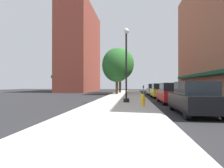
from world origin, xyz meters
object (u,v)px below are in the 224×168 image
Objects in this scene: lamppost at (126,63)px; tree_mid at (117,65)px; fire_hydrant at (143,100)px; tree_near at (120,64)px; car_yellow at (160,91)px; car_black at (194,99)px; parking_meter_near at (143,90)px; car_red at (171,93)px; car_silver at (154,90)px.

tree_mid is at bearing 97.79° from lamppost.
fire_hydrant is 0.10× the size of tree_near.
tree_mid is (-0.13, -5.54, -0.76)m from tree_near.
car_black is at bearing -88.56° from car_yellow.
tree_near is 1.15× the size of tree_mid.
car_yellow is at bearing -51.03° from tree_mid.
tree_mid is at bearing -91.35° from tree_near.
fire_hydrant is 0.18× the size of car_black.
tree_near is at bearing 103.28° from parking_meter_near.
tree_near is at bearing 95.20° from lamppost.
lamppost is 1.37× the size of car_red.
car_yellow is (0.00, 12.34, 0.00)m from car_black.
lamppost is at bearing -172.04° from car_red.
car_yellow is (2.41, 9.61, 0.29)m from fire_hydrant.
tree_near is 1.88× the size of car_red.
car_black is at bearing -77.76° from tree_near.
fire_hydrant is at bearing -79.38° from tree_mid.
parking_meter_near is 10.44m from car_black.
parking_meter_near is (1.64, 5.01, -2.25)m from lamppost.
parking_meter_near is (0.46, 7.52, 0.43)m from fire_hydrant.
car_yellow is 1.00× the size of car_silver.
fire_hydrant is at bearing 133.40° from car_black.
car_red is at bearing -67.64° from tree_mid.
parking_meter_near is at bearing -76.72° from tree_near.
car_silver is at bearing 91.44° from car_yellow.
lamppost is at bearing -84.80° from tree_near.
lamppost is at bearing -108.10° from parking_meter_near.
lamppost is 1.37× the size of car_yellow.
tree_mid is (-1.90, 13.87, 1.33)m from lamppost.
car_yellow is (5.48, -6.78, -3.73)m from tree_mid.
car_silver is at bearing 89.32° from car_red.
fire_hydrant is 0.18× the size of car_red.
car_black is 5.80m from car_red.
lamppost reaches higher than parking_meter_near.
tree_near is (-2.94, 21.93, 4.78)m from fire_hydrant.
lamppost is 1.37× the size of car_black.
fire_hydrant is 0.18× the size of car_silver.
lamppost reaches higher than car_black.
car_yellow is (5.35, -12.32, -4.49)m from tree_near.
tree_mid reaches higher than car_black.
lamppost is at bearing -82.21° from tree_mid.
parking_meter_near is 0.30× the size of car_red.
tree_near is 25.64m from car_black.
tree_near is at bearing 88.65° from tree_mid.
tree_mid is 1.63× the size of car_silver.
car_silver is (0.00, 12.92, 0.00)m from car_red.
tree_near is at bearing 104.26° from car_black.
car_red is at bearing -66.38° from parking_meter_near.
car_black is at bearing -79.23° from parking_meter_near.
tree_mid is 1.63× the size of car_yellow.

